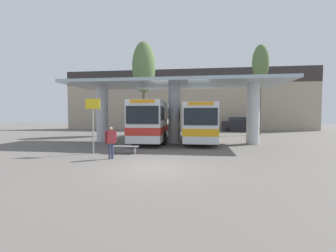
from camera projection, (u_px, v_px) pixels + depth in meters
The scene contains 11 objects.
ground_plane at pixel (153, 167), 9.94m from camera, with size 100.00×100.00×0.00m, color #605B56.
townhouse_backdrop at pixel (186, 95), 35.69m from camera, with size 40.00×0.58×9.60m.
station_canopy at pixel (174, 95), 18.68m from camera, with size 17.66×5.55×5.06m.
transit_bus_left_bay at pixel (156, 120), 21.04m from camera, with size 2.98×11.95×3.40m.
transit_bus_center_bay at pixel (200, 121), 20.79m from camera, with size 2.76×11.60×3.24m.
waiting_bench_near_pillar at pixel (124, 148), 13.55m from camera, with size 1.81×0.44×0.46m.
info_sign_platform at pixel (93, 115), 13.40m from camera, with size 0.90×0.09×3.29m.
pedestrian_waiting at pixel (111, 139), 11.83m from camera, with size 0.54×0.47×1.70m.
poplar_tree_behind_left at pixel (144, 68), 26.31m from camera, with size 2.70×2.70×10.92m.
poplar_tree_behind_right at pixel (261, 65), 26.15m from camera, with size 1.89×1.89×10.53m.
parked_car_street at pixel (237, 124), 32.27m from camera, with size 4.52×2.32×2.03m.
Camera 1 is at (1.94, -9.67, 2.32)m, focal length 24.00 mm.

